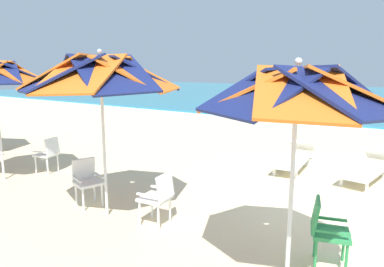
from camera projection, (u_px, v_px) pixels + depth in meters
The scene contains 9 objects.
ground_plane at pixel (329, 209), 6.24m from camera, with size 80.00×80.00×0.00m, color beige.
beach_umbrella_0 at pixel (297, 91), 3.60m from camera, with size 2.15×2.15×2.59m.
plastic_chair_0 at pixel (326, 228), 4.37m from camera, with size 0.57×0.55×0.87m.
beach_umbrella_1 at pixel (101, 74), 5.53m from camera, with size 2.57×2.57×2.79m.
plastic_chair_1 at pixel (87, 179), 6.34m from camera, with size 0.57×0.55×0.87m.
plastic_chair_2 at pixel (158, 195), 5.52m from camera, with size 0.52×0.50×0.87m.
plastic_chair_3 at pixel (48, 153), 8.35m from camera, with size 0.57×0.54×0.87m.
sun_lounger_1 at pixel (367, 168), 7.85m from camera, with size 0.92×2.21×0.62m.
sun_lounger_2 at pixel (294, 157), 8.75m from camera, with size 0.81×2.19×0.62m.
Camera 1 is at (1.33, -6.25, 2.48)m, focal length 32.47 mm.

